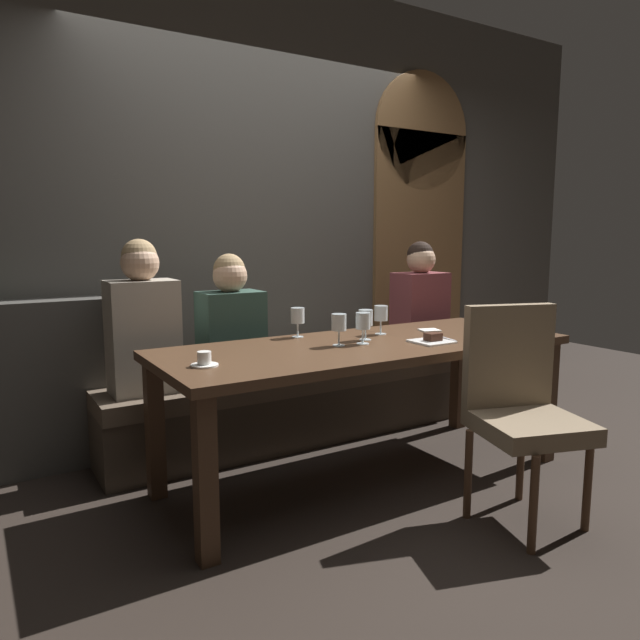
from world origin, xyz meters
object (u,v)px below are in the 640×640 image
object	(u,v)px
dining_table	(367,359)
wine_glass_near_left	(366,319)
diner_redhead	(142,321)
wine_glass_center_back	(363,323)
espresso_cup	(204,360)
dessert_plate	(432,340)
chair_near_side	(520,399)
banquette_bench	(301,404)
fork_on_table	(447,339)
wine_glass_far_left	(381,315)
wine_glass_center_front	(339,324)
diner_far_end	(420,302)
wine_glass_end_left	(298,317)
diner_bearded	(231,321)

from	to	relation	value
dining_table	wine_glass_near_left	distance (m)	0.21
diner_redhead	wine_glass_center_back	xyz separation A→B (m)	(0.93, -0.73, 0.01)
diner_redhead	espresso_cup	bearing A→B (deg)	-86.10
dining_table	wine_glass_near_left	bearing A→B (deg)	60.02
wine_glass_near_left	dessert_plate	size ratio (longest dim) A/B	0.86
espresso_cup	chair_near_side	bearing A→B (deg)	-26.95
banquette_bench	fork_on_table	distance (m)	1.08
wine_glass_far_left	wine_glass_center_front	size ratio (longest dim) A/B	1.00
diner_far_end	wine_glass_far_left	xyz separation A→B (m)	(-0.74, -0.51, 0.02)
dining_table	wine_glass_end_left	size ratio (longest dim) A/B	13.41
diner_redhead	wine_glass_far_left	distance (m)	1.31
wine_glass_center_front	fork_on_table	size ratio (longest dim) A/B	0.96
diner_far_end	dessert_plate	distance (m)	1.09
diner_far_end	banquette_bench	bearing A→B (deg)	178.64
wine_glass_end_left	fork_on_table	bearing A→B (deg)	-35.95
diner_far_end	wine_glass_center_back	distance (m)	1.22
chair_near_side	wine_glass_center_back	bearing A→B (deg)	118.39
diner_redhead	chair_near_side	bearing A→B (deg)	-47.39
wine_glass_center_back	espresso_cup	size ratio (longest dim) A/B	1.37
espresso_cup	fork_on_table	distance (m)	1.35
wine_glass_near_left	fork_on_table	size ratio (longest dim) A/B	0.96
dining_table	wine_glass_far_left	size ratio (longest dim) A/B	13.41
diner_bearded	diner_far_end	bearing A→B (deg)	-1.13
wine_glass_far_left	wine_glass_center_back	world-z (taller)	same
fork_on_table	wine_glass_far_left	bearing A→B (deg)	134.60
banquette_bench	dessert_plate	xyz separation A→B (m)	(0.29, -0.88, 0.53)
banquette_bench	dessert_plate	world-z (taller)	dessert_plate
dining_table	diner_redhead	xyz separation A→B (m)	(-0.98, 0.70, 0.19)
wine_glass_end_left	dessert_plate	distance (m)	0.74
wine_glass_far_left	wine_glass_center_back	bearing A→B (deg)	-143.89
wine_glass_far_left	wine_glass_end_left	xyz separation A→B (m)	(-0.45, 0.16, -0.00)
chair_near_side	diner_bearded	bearing A→B (deg)	119.25
banquette_bench	wine_glass_center_front	world-z (taller)	wine_glass_center_front
banquette_bench	diner_far_end	distance (m)	1.13
chair_near_side	wine_glass_center_front	world-z (taller)	chair_near_side
diner_redhead	wine_glass_end_left	size ratio (longest dim) A/B	5.06
wine_glass_far_left	dessert_plate	world-z (taller)	wine_glass_far_left
wine_glass_end_left	diner_bearded	bearing A→B (deg)	122.13
dining_table	wine_glass_far_left	world-z (taller)	wine_glass_far_left
wine_glass_center_front	wine_glass_near_left	world-z (taller)	same
banquette_bench	dessert_plate	size ratio (longest dim) A/B	13.16
chair_near_side	fork_on_table	bearing A→B (deg)	80.79
diner_redhead	fork_on_table	size ratio (longest dim) A/B	4.88
wine_glass_far_left	wine_glass_center_back	xyz separation A→B (m)	(-0.26, -0.19, -0.00)
dining_table	diner_redhead	bearing A→B (deg)	144.35
banquette_bench	wine_glass_end_left	bearing A→B (deg)	-121.91
wine_glass_end_left	wine_glass_near_left	xyz separation A→B (m)	(0.27, -0.27, 0.00)
banquette_bench	diner_redhead	xyz separation A→B (m)	(-0.98, 0.00, 0.61)
dining_table	wine_glass_center_front	bearing A→B (deg)	179.57
chair_near_side	dining_table	bearing A→B (deg)	114.76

